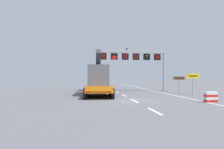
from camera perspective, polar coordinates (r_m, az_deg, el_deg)
name	(u,v)px	position (r m, az deg, el deg)	size (l,w,h in m)	color
ground	(130,100)	(18.48, 5.25, -7.52)	(112.00, 112.00, 0.00)	#5B5B60
lane_markings	(107,86)	(43.96, -1.60, -3.52)	(0.20, 66.16, 0.01)	silver
edge_line_right	(152,90)	(31.67, 11.59, -4.63)	(0.20, 63.00, 0.01)	silver
overhead_lane_gantry	(139,58)	(29.90, 7.84, 4.90)	(11.40, 0.90, 6.58)	#9EA0A5
heavy_haul_truck_orange	(98,78)	(26.38, -4.18, -1.13)	(3.49, 14.14, 5.30)	orange
exit_sign_yellow	(193,78)	(25.60, 22.71, -1.09)	(1.64, 0.15, 2.59)	#9EA0A5
tourist_info_sign_brown	(179,80)	(28.24, 19.16, -1.57)	(1.65, 0.15, 2.25)	#9EA0A5
crash_barrier_striped	(211,97)	(18.91, 27.08, -5.92)	(1.02, 0.54, 0.90)	red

